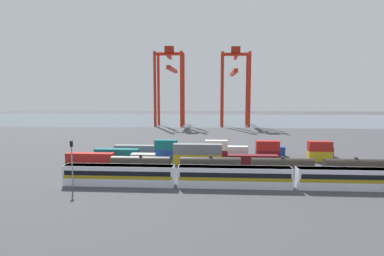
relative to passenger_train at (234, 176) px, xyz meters
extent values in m
plane|color=#424247|center=(4.60, 60.16, -2.14)|extent=(420.00, 420.00, 0.00)
cube|color=slate|center=(4.60, 162.35, -2.14)|extent=(400.00, 110.00, 0.01)
cube|color=silver|center=(-22.22, 0.00, -0.19)|extent=(21.32, 3.10, 3.90)
cube|color=#9E8414|center=(-22.22, 0.00, -0.29)|extent=(20.89, 3.14, 0.64)
cube|color=black|center=(-22.22, 0.00, 0.49)|extent=(20.47, 3.13, 0.90)
cube|color=slate|center=(-22.22, 0.00, 1.58)|extent=(21.11, 2.85, 0.36)
cube|color=silver|center=(0.00, 0.00, -0.19)|extent=(21.32, 3.10, 3.90)
cube|color=#9E8414|center=(0.00, 0.00, -0.29)|extent=(20.89, 3.14, 0.64)
cube|color=black|center=(0.00, 0.00, 0.49)|extent=(20.47, 3.13, 0.90)
cube|color=slate|center=(0.00, 0.00, 1.58)|extent=(21.11, 2.85, 0.36)
cube|color=silver|center=(22.22, 0.00, -0.19)|extent=(21.32, 3.10, 3.90)
cube|color=#9E8414|center=(22.22, 0.00, -0.29)|extent=(20.89, 3.14, 0.64)
cube|color=black|center=(22.22, 0.00, 0.49)|extent=(20.47, 3.13, 0.90)
cube|color=slate|center=(22.22, 0.00, 1.58)|extent=(21.11, 2.85, 0.36)
cube|color=#232326|center=(-20.08, 9.41, -1.59)|extent=(13.12, 2.50, 1.10)
cylinder|color=#2D2823|center=(-20.08, 9.41, 0.32)|extent=(13.12, 2.73, 2.73)
cylinder|color=#2D2823|center=(-20.08, 9.41, 1.87)|extent=(0.70, 0.70, 0.36)
cube|color=#232326|center=(-4.63, 9.41, -1.59)|extent=(13.12, 2.50, 1.10)
cylinder|color=#2D2823|center=(-4.63, 9.41, 0.32)|extent=(13.12, 2.73, 2.73)
cylinder|color=#2D2823|center=(-4.63, 9.41, 1.87)|extent=(0.70, 0.70, 0.36)
cube|color=#232326|center=(10.83, 9.41, -1.59)|extent=(13.12, 2.50, 1.10)
cylinder|color=#2D2823|center=(10.83, 9.41, 0.32)|extent=(13.12, 2.73, 2.73)
cylinder|color=#2D2823|center=(10.83, 9.41, 1.87)|extent=(0.70, 0.70, 0.36)
cube|color=#232326|center=(26.29, 9.41, -1.59)|extent=(13.12, 2.50, 1.10)
cylinder|color=#2D2823|center=(26.29, 9.41, 0.32)|extent=(13.12, 2.73, 2.73)
cylinder|color=#2D2823|center=(26.29, 9.41, 1.87)|extent=(0.70, 0.70, 0.36)
cylinder|color=gray|center=(-30.34, -2.58, 2.31)|extent=(0.24, 0.24, 8.92)
cube|color=black|center=(-30.34, -2.58, 6.27)|extent=(0.36, 0.60, 1.10)
cube|color=#AD211C|center=(-35.38, 19.27, -0.84)|extent=(12.10, 2.44, 2.60)
cube|color=silver|center=(-21.64, 19.27, -0.84)|extent=(6.04, 2.44, 2.60)
cube|color=gold|center=(-7.91, 19.27, -0.84)|extent=(12.10, 2.44, 2.60)
cube|color=slate|center=(-7.91, 19.27, 1.76)|extent=(12.10, 2.44, 2.60)
cube|color=maroon|center=(5.82, 19.27, -0.84)|extent=(12.10, 2.44, 2.60)
cube|color=#146066|center=(-30.38, 25.83, -0.84)|extent=(12.10, 2.44, 2.60)
cube|color=#1C4299|center=(-16.78, 25.83, -0.84)|extent=(6.04, 2.44, 2.60)
cube|color=#146066|center=(-16.78, 25.83, 1.76)|extent=(6.04, 2.44, 2.60)
cube|color=maroon|center=(-3.18, 25.83, -0.84)|extent=(6.04, 2.44, 2.60)
cube|color=silver|center=(-3.18, 25.83, 1.76)|extent=(6.04, 2.44, 2.60)
cube|color=maroon|center=(10.42, 25.83, -0.84)|extent=(6.04, 2.44, 2.60)
cube|color=#AD211C|center=(10.42, 25.83, 1.76)|extent=(6.04, 2.44, 2.60)
cube|color=gold|center=(24.02, 25.83, -0.84)|extent=(6.04, 2.44, 2.60)
cube|color=#AD211C|center=(24.02, 25.83, 1.76)|extent=(6.04, 2.44, 2.60)
cube|color=slate|center=(-26.85, 32.40, -0.84)|extent=(12.10, 2.44, 2.60)
cube|color=maroon|center=(-13.48, 32.40, -0.84)|extent=(12.10, 2.44, 2.60)
cube|color=silver|center=(-0.10, 32.40, -0.84)|extent=(12.10, 2.44, 2.60)
cube|color=#1C4299|center=(13.28, 32.40, -0.84)|extent=(6.04, 2.44, 2.60)
cube|color=#AD211C|center=(26.65, 32.40, -0.84)|extent=(6.04, 2.44, 2.60)
cylinder|color=red|center=(-35.05, 112.53, 17.80)|extent=(1.50, 1.50, 39.88)
cylinder|color=red|center=(-20.85, 112.53, 17.80)|extent=(1.50, 1.50, 39.88)
cylinder|color=red|center=(-35.05, 124.07, 17.80)|extent=(1.50, 1.50, 39.88)
cylinder|color=red|center=(-20.85, 124.07, 17.80)|extent=(1.50, 1.50, 39.88)
cube|color=red|center=(-27.95, 118.30, 36.94)|extent=(15.79, 1.20, 1.60)
cube|color=red|center=(-27.95, 118.30, 35.34)|extent=(1.20, 13.14, 1.60)
cube|color=red|center=(-27.95, 131.61, 29.46)|extent=(2.00, 38.04, 2.00)
cube|color=maroon|center=(-27.95, 118.30, 39.34)|extent=(4.80, 4.00, 3.20)
cylinder|color=red|center=(0.82, 112.66, 17.56)|extent=(1.50, 1.50, 39.41)
cylinder|color=red|center=(14.92, 112.66, 17.56)|extent=(1.50, 1.50, 39.41)
cylinder|color=red|center=(0.82, 123.94, 17.56)|extent=(1.50, 1.50, 39.41)
cylinder|color=red|center=(14.92, 123.94, 17.56)|extent=(1.50, 1.50, 39.41)
cube|color=red|center=(7.87, 118.30, 36.47)|extent=(15.69, 1.20, 1.60)
cube|color=red|center=(7.87, 118.30, 34.87)|extent=(1.20, 12.88, 1.60)
cube|color=red|center=(7.87, 132.90, 27.55)|extent=(2.00, 41.72, 2.00)
cube|color=maroon|center=(7.87, 118.30, 38.87)|extent=(4.80, 4.00, 3.20)
camera|label=1|loc=(-4.21, -60.72, 15.55)|focal=30.49mm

